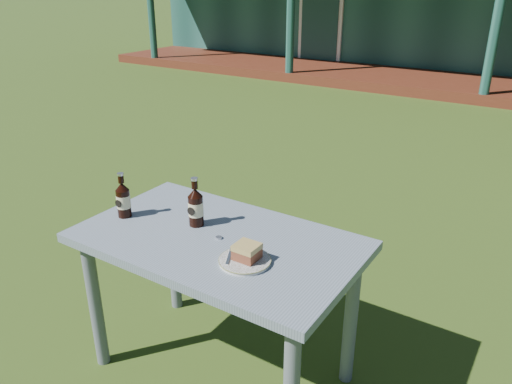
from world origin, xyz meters
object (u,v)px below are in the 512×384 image
Objects in this scene: plate at (245,261)px; cola_bottle_near at (196,207)px; cafe_table at (218,258)px; cake_slice at (247,251)px; cola_bottle_far at (123,199)px.

plate is 0.91× the size of cola_bottle_near.
cola_bottle_near reaches higher than cafe_table.
cola_bottle_near is at bearing 157.76° from plate.
cake_slice reaches higher than plate.
plate is 2.22× the size of cake_slice.
plate is 0.04m from cake_slice.
cola_bottle_near is at bearing 163.98° from cafe_table.
cola_bottle_far reaches higher than cafe_table.
cake_slice is 0.41× the size of cola_bottle_near.
cafe_table is 0.52m from cola_bottle_far.
plate is at bearing -22.24° from cola_bottle_near.
cafe_table is 5.35× the size of cola_bottle_near.
cake_slice is 0.43× the size of cola_bottle_far.
cola_bottle_near is at bearing 159.23° from cake_slice.
cake_slice is at bearing -2.20° from cola_bottle_far.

